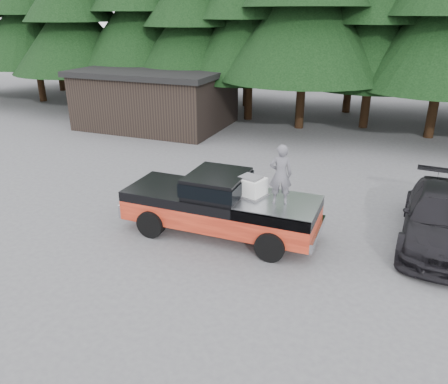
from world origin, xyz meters
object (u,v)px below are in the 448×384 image
at_px(pickup_truck, 220,213).
at_px(parked_car, 442,218).
at_px(utility_building, 157,97).
at_px(man_on_bed, 281,175).
at_px(air_compressor, 251,187).

bearing_deg(pickup_truck, parked_car, 16.79).
relative_size(pickup_truck, utility_building, 0.71).
height_order(pickup_truck, man_on_bed, man_on_bed).
height_order(air_compressor, parked_car, air_compressor).
relative_size(pickup_truck, air_compressor, 7.76).
bearing_deg(man_on_bed, parked_car, -173.50).
distance_m(pickup_truck, man_on_bed, 2.37).
relative_size(pickup_truck, parked_car, 1.14).
relative_size(man_on_bed, utility_building, 0.20).
height_order(man_on_bed, parked_car, man_on_bed).
bearing_deg(parked_car, man_on_bed, -152.21).
height_order(air_compressor, utility_building, utility_building).
relative_size(air_compressor, parked_car, 0.15).
bearing_deg(air_compressor, utility_building, 147.09).
relative_size(air_compressor, utility_building, 0.09).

